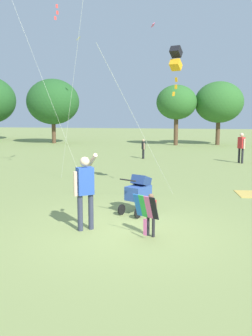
% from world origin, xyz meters
% --- Properties ---
extents(ground_plane, '(120.00, 120.00, 0.00)m').
position_xyz_m(ground_plane, '(0.00, 0.00, 0.00)').
color(ground_plane, '#849351').
extents(treeline_distant, '(45.70, 7.46, 6.43)m').
position_xyz_m(treeline_distant, '(-4.95, 24.34, 3.77)').
color(treeline_distant, brown).
rests_on(treeline_distant, ground).
extents(child_with_butterfly_kite, '(0.58, 0.48, 0.93)m').
position_xyz_m(child_with_butterfly_kite, '(0.63, -0.36, 0.57)').
color(child_with_butterfly_kite, '#232328').
rests_on(child_with_butterfly_kite, ground).
extents(person_adult_flyer, '(0.50, 0.67, 1.74)m').
position_xyz_m(person_adult_flyer, '(-0.84, -0.17, 1.00)').
color(person_adult_flyer, '#33384C').
rests_on(person_adult_flyer, ground).
extents(stroller, '(0.82, 1.10, 1.03)m').
position_xyz_m(stroller, '(0.12, 1.41, 0.61)').
color(stroller, black).
rests_on(stroller, ground).
extents(kite_adult_black, '(1.68, 4.10, 4.69)m').
position_xyz_m(kite_adult_black, '(0.88, 3.82, 4.28)').
color(kite_adult_black, black).
rests_on(kite_adult_black, ground).
extents(person_red_shirt, '(0.24, 0.34, 1.15)m').
position_xyz_m(person_red_shirt, '(-1.45, 13.12, 0.68)').
color(person_red_shirt, '#232328').
rests_on(person_red_shirt, ground).
extents(person_sitting_far, '(0.38, 0.44, 1.62)m').
position_xyz_m(person_sitting_far, '(3.98, 12.16, 0.96)').
color(person_sitting_far, '#232328').
rests_on(person_sitting_far, ground).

